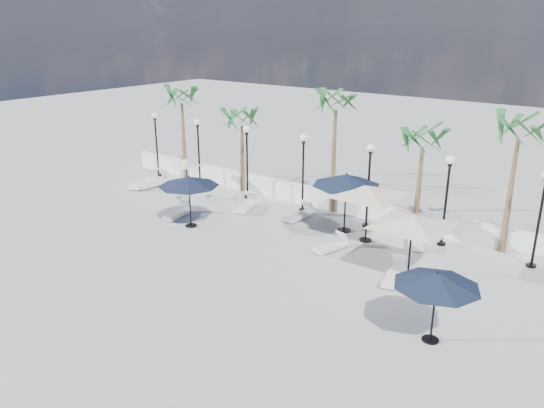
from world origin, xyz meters
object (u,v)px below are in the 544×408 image
Objects in this scene: lounger_6 at (416,238)px; lounger_1 at (143,182)px; parasol_cream_sq_a at (369,187)px; lounger_0 at (154,182)px; lounger_7 at (331,246)px; lounger_2 at (177,213)px; lounger_3 at (299,215)px; parasol_cream_sq_b at (413,216)px; parasol_navy_right at (437,280)px; parasol_cream_small at (186,163)px; lounger_5 at (395,275)px; parasol_navy_mid at (346,180)px; parasol_navy_left at (189,182)px; lounger_4 at (247,205)px.

lounger_1 is at bearing 163.55° from lounger_6.
parasol_cream_sq_a is at bearing -174.90° from lounger_6.
lounger_7 is at bearing -3.49° from lounger_0.
lounger_2 is 5.77m from lounger_3.
parasol_cream_sq_a reaches higher than parasol_cream_sq_b.
parasol_cream_sq_a is at bearing 143.28° from parasol_cream_sq_b.
lounger_3 is 1.09× the size of lounger_7.
parasol_navy_right is 0.47× the size of parasol_cream_sq_a.
lounger_0 is at bearing -166.99° from parasol_cream_small.
lounger_0 is at bearing -179.38° from parasol_cream_sq_a.
lounger_0 is 15.18m from lounger_6.
lounger_2 is 4.34m from parasol_cream_small.
lounger_1 is at bearing 174.42° from parasol_cream_sq_b.
lounger_2 is 13.93m from parasol_navy_right.
parasol_navy_mid is at bearing 130.23° from lounger_5.
parasol_navy_left reaches higher than lounger_7.
lounger_3 is 7.36m from parasol_cream_sq_b.
parasol_cream_small is at bearing -176.39° from lounger_3.
lounger_5 is (6.32, -3.11, 0.00)m from lounger_3.
lounger_6 is (10.37, 3.77, 0.04)m from lounger_2.
parasol_navy_left is at bearing -28.37° from lounger_2.
parasol_navy_left reaches higher than parasol_cream_small.
lounger_3 is at bearing 158.79° from parasol_cream_sq_b.
parasol_navy_left is at bearing -151.92° from lounger_7.
lounger_1 is 16.47m from lounger_5.
parasol_cream_sq_b reaches higher than parasol_navy_left.
parasol_navy_left is 1.44× the size of parasol_cream_small.
parasol_navy_left reaches higher than lounger_4.
lounger_6 reaches higher than lounger_4.
parasol_cream_sq_a is (1.29, -0.43, 0.04)m from parasol_navy_mid.
parasol_navy_mid is (-3.86, 3.10, 2.13)m from lounger_5.
parasol_navy_left is 7.87m from parasol_cream_sq_a.
parasol_navy_left is (1.35, -0.45, 1.90)m from lounger_2.
parasol_cream_small reaches higher than lounger_2.
lounger_4 is 0.70× the size of parasol_navy_left.
lounger_7 is 10.77m from parasol_cream_small.
parasol_cream_sq_b is at bearing 122.51° from parasol_navy_right.
lounger_3 is 0.62× the size of parasol_navy_mid.
lounger_5 is 2.20m from parasol_cream_sq_b.
parasol_cream_small is at bearing 16.80° from lounger_0.
parasol_navy_mid reaches higher than parasol_cream_sq_b.
lounger_1 is 12.67m from parasol_navy_mid.
parasol_navy_right reaches higher than lounger_2.
parasol_navy_right is (18.79, -5.10, 1.69)m from lounger_1.
lounger_6 is at bearing -9.90° from lounger_4.
lounger_1 is 5.75m from lounger_2.
parasol_cream_sq_b is (16.10, -1.97, 2.08)m from lounger_0.
parasol_cream_small is at bearing 137.38° from parasol_navy_left.
lounger_1 is at bearing -171.71° from lounger_3.
lounger_0 is at bearing 18.03° from lounger_1.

